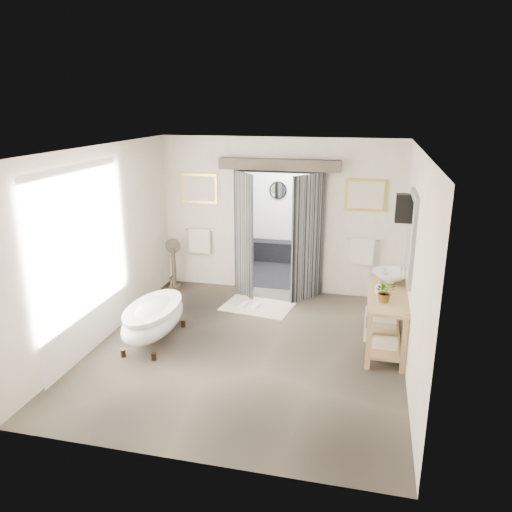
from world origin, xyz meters
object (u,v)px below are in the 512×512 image
(clawfoot_tub, at_px, (154,318))
(basin, at_px, (390,277))
(vanity, at_px, (384,315))
(rug, at_px, (258,307))

(clawfoot_tub, bearing_deg, basin, 17.10)
(clawfoot_tub, distance_m, vanity, 3.43)
(vanity, xyz_separation_m, rug, (-2.15, 1.03, -0.50))
(clawfoot_tub, distance_m, basin, 3.64)
(clawfoot_tub, bearing_deg, rug, 53.05)
(basin, bearing_deg, rug, 170.84)
(clawfoot_tub, xyz_separation_m, rug, (1.23, 1.63, -0.38))
(clawfoot_tub, relative_size, basin, 2.91)
(vanity, bearing_deg, rug, 154.42)
(clawfoot_tub, distance_m, rug, 2.08)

